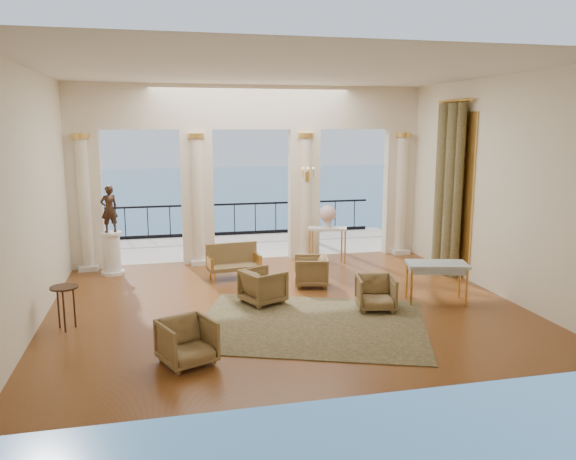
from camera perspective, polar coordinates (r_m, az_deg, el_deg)
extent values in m
plane|color=#442009|center=(11.27, -0.41, -7.50)|extent=(9.00, 9.00, 0.00)
plane|color=white|center=(6.98, 6.70, 0.21)|extent=(9.00, 0.00, 9.00)
plane|color=white|center=(10.76, -24.55, 2.96)|extent=(0.00, 8.00, 8.00)
plane|color=white|center=(12.55, 20.12, 4.23)|extent=(0.00, 8.00, 8.00)
plane|color=white|center=(10.77, -0.44, 15.92)|extent=(9.00, 9.00, 0.00)
cube|color=#F6E6C3|center=(14.51, -3.81, 12.34)|extent=(9.00, 0.30, 1.10)
cube|color=#F6E6C3|center=(14.54, -19.88, 2.84)|extent=(0.80, 0.30, 3.40)
cylinder|color=#F6E6C3|center=(14.37, -19.94, 2.35)|extent=(0.28, 0.28, 3.20)
cylinder|color=gold|center=(14.25, -20.36, 8.93)|extent=(0.40, 0.40, 0.12)
cube|color=silver|center=(14.66, -19.56, -3.62)|extent=(0.45, 0.45, 0.12)
cube|color=#F6E6C3|center=(14.46, -9.19, 3.29)|extent=(0.80, 0.30, 3.40)
cylinder|color=#F6E6C3|center=(14.29, -9.13, 2.81)|extent=(0.28, 0.28, 3.20)
cylinder|color=gold|center=(14.17, -9.33, 9.43)|extent=(0.40, 0.40, 0.12)
cube|color=silver|center=(14.58, -8.96, -3.20)|extent=(0.45, 0.45, 0.12)
cube|color=#F6E6C3|center=(14.90, 1.63, 3.64)|extent=(0.80, 0.30, 3.40)
cylinder|color=#F6E6C3|center=(14.74, 1.80, 3.17)|extent=(0.28, 0.28, 3.20)
cylinder|color=gold|center=(14.62, 1.84, 9.60)|extent=(0.40, 0.40, 0.12)
cube|color=silver|center=(15.01, 1.77, -2.67)|extent=(0.45, 0.45, 0.12)
cube|color=#F6E6C3|center=(15.79, 11.18, 3.84)|extent=(0.80, 0.30, 3.40)
cylinder|color=#F6E6C3|center=(15.64, 11.43, 3.39)|extent=(0.28, 0.28, 3.20)
cylinder|color=gold|center=(15.53, 11.66, 9.45)|extent=(0.40, 0.40, 0.12)
cube|color=silver|center=(15.90, 11.23, -2.12)|extent=(0.45, 0.45, 0.12)
cube|color=#ADA192|center=(16.81, -4.70, -1.65)|extent=(10.00, 3.60, 0.10)
cube|color=black|center=(18.19, -5.48, 2.63)|extent=(9.00, 0.06, 0.06)
cube|color=black|center=(18.34, -5.43, -0.31)|extent=(9.00, 0.06, 0.10)
cylinder|color=black|center=(18.26, -5.45, 1.08)|extent=(0.03, 0.03, 1.00)
cylinder|color=black|center=(18.20, -18.36, 0.55)|extent=(0.03, 0.03, 1.00)
cylinder|color=black|center=(19.22, 6.76, 1.52)|extent=(0.03, 0.03, 1.00)
cylinder|color=#4C3823|center=(17.66, 1.28, 6.03)|extent=(0.20, 0.20, 4.20)
plane|color=#2E5E8E|center=(71.14, -10.95, 2.70)|extent=(160.00, 160.00, 0.00)
cylinder|color=#4A4528|center=(13.37, 16.89, 3.69)|extent=(0.26, 0.26, 4.00)
cylinder|color=#4A4528|center=(13.74, 15.82, 3.91)|extent=(0.32, 0.32, 4.00)
cylinder|color=#4A4528|center=(14.15, 15.09, 4.13)|extent=(0.26, 0.26, 4.00)
cylinder|color=gold|center=(13.71, 16.60, 12.46)|extent=(0.08, 1.40, 0.08)
cube|color=gold|center=(13.83, 16.61, 4.33)|extent=(0.04, 1.60, 3.40)
cube|color=gold|center=(14.54, 1.96, 5.45)|extent=(0.10, 0.04, 0.25)
cylinder|color=gold|center=(14.42, 1.50, 5.80)|extent=(0.02, 0.02, 0.22)
cylinder|color=gold|center=(14.45, 2.04, 5.81)|extent=(0.02, 0.02, 0.22)
cylinder|color=gold|center=(14.49, 2.58, 5.82)|extent=(0.02, 0.02, 0.22)
cube|color=#2D341C|center=(10.15, 2.34, -9.53)|extent=(4.87, 4.34, 0.02)
imported|color=#41351D|center=(8.58, -10.23, -10.92)|extent=(0.94, 0.92, 0.75)
imported|color=#41351D|center=(10.96, 8.91, -6.16)|extent=(0.82, 0.79, 0.73)
imported|color=#41351D|center=(12.41, 2.34, -4.05)|extent=(0.81, 0.84, 0.73)
imported|color=#41351D|center=(11.21, -2.55, -5.57)|extent=(0.94, 0.96, 0.76)
cube|color=#41351D|center=(13.05, -5.48, -3.79)|extent=(1.26, 0.64, 0.09)
cube|color=#41351D|center=(13.20, -5.76, -2.35)|extent=(1.21, 0.22, 0.49)
cube|color=gold|center=(12.89, -7.94, -3.29)|extent=(0.13, 0.50, 0.23)
cube|color=gold|center=(13.16, -3.10, -2.92)|extent=(0.13, 0.50, 0.23)
cylinder|color=gold|center=(12.79, -7.52, -4.87)|extent=(0.04, 0.04, 0.22)
cylinder|color=gold|center=(13.04, -3.03, -4.49)|extent=(0.04, 0.04, 0.22)
cylinder|color=gold|center=(13.16, -7.89, -4.43)|extent=(0.04, 0.04, 0.22)
cylinder|color=gold|center=(13.41, -3.52, -4.07)|extent=(0.04, 0.04, 0.22)
cube|color=#91A4B3|center=(11.56, 14.91, -3.37)|extent=(1.30, 0.93, 0.05)
cylinder|color=gold|center=(11.31, 12.44, -5.70)|extent=(0.05, 0.05, 0.75)
cylinder|color=gold|center=(11.55, 17.70, -5.62)|extent=(0.05, 0.05, 0.75)
cylinder|color=gold|center=(11.81, 11.99, -4.98)|extent=(0.05, 0.05, 0.75)
cylinder|color=gold|center=(12.04, 17.03, -4.92)|extent=(0.05, 0.05, 0.75)
cylinder|color=silver|center=(14.10, -17.36, -4.13)|extent=(0.56, 0.56, 0.07)
cylinder|color=silver|center=(13.99, -17.47, -2.25)|extent=(0.41, 0.41, 0.89)
cylinder|color=silver|center=(13.90, -17.58, -0.32)|extent=(0.52, 0.52, 0.06)
imported|color=#322016|center=(13.80, -17.71, 2.05)|extent=(0.48, 0.41, 1.10)
cube|color=silver|center=(14.37, 4.03, 0.15)|extent=(1.05, 0.66, 0.05)
cylinder|color=gold|center=(14.34, 2.26, -1.75)|extent=(0.05, 0.05, 0.88)
cylinder|color=gold|center=(14.33, 5.74, -1.81)|extent=(0.05, 0.05, 0.88)
cylinder|color=gold|center=(14.60, 2.30, -1.53)|extent=(0.05, 0.05, 0.88)
cylinder|color=gold|center=(14.60, 5.72, -1.58)|extent=(0.05, 0.05, 0.88)
cylinder|color=silver|center=(14.34, 4.04, 0.79)|extent=(0.22, 0.22, 0.27)
sphere|color=#CB9291|center=(14.31, 4.05, 1.66)|extent=(0.43, 0.43, 0.43)
cylinder|color=black|center=(10.44, -21.80, -5.43)|extent=(0.47, 0.47, 0.03)
cylinder|color=black|center=(10.59, -20.89, -7.32)|extent=(0.03, 0.03, 0.74)
cylinder|color=black|center=(10.64, -22.29, -7.34)|extent=(0.03, 0.03, 0.74)
cylinder|color=black|center=(10.40, -21.80, -7.70)|extent=(0.03, 0.03, 0.74)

